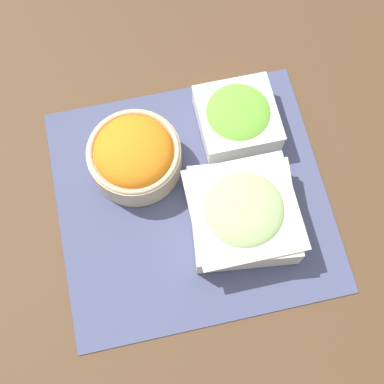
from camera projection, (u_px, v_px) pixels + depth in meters
The scene contains 5 objects.
ground_plane at pixel (192, 199), 0.89m from camera, with size 3.00×3.00×0.00m, color #513823.
placemat at pixel (192, 199), 0.89m from camera, with size 0.45×0.42×0.00m.
carrot_bowl at pixel (134, 155), 0.87m from camera, with size 0.15×0.15×0.08m.
cucumber_bowl at pixel (243, 213), 0.84m from camera, with size 0.18×0.18×0.07m.
lettuce_bowl at pixel (237, 117), 0.91m from camera, with size 0.13×0.13×0.06m.
Camera 1 is at (0.06, 0.29, 0.84)m, focal length 50.00 mm.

